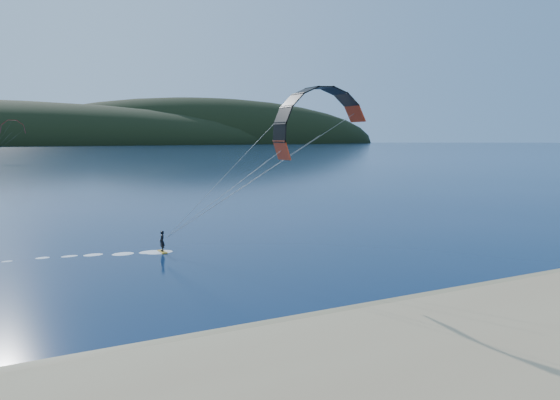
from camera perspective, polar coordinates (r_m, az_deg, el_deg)
name	(u,v)px	position (r m, az deg, el deg)	size (l,w,h in m)	color
ground	(331,373)	(19.56, 5.63, -18.43)	(1800.00, 1800.00, 0.00)	#081F3D
wet_sand	(275,331)	(23.15, -0.58, -14.15)	(220.00, 2.50, 0.10)	#927A55
headland	(23,145)	(760.25, -26.39, 5.47)	(1200.00, 310.00, 140.00)	black
kitesurfer_near	(310,141)	(35.88, 3.32, 6.52)	(23.86, 9.49, 13.45)	gold
kitesurfer_far	(12,132)	(208.25, -27.34, 6.69)	(13.26, 7.32, 13.76)	gold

